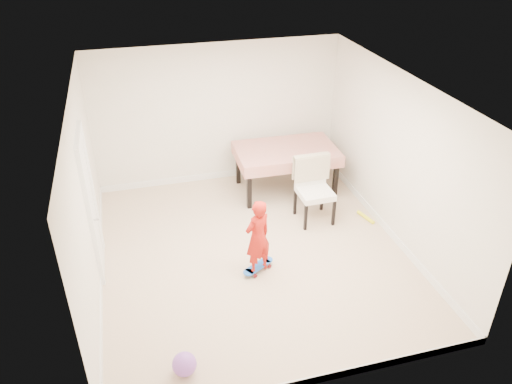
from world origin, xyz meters
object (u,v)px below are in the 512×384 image
object	(u,v)px
skateboard	(258,268)
child	(258,239)
dining_chair	(315,191)
balloon	(184,364)
dining_table	(286,169)

from	to	relation	value
skateboard	child	world-z (taller)	child
dining_chair	child	world-z (taller)	child
balloon	dining_chair	bearing A→B (deg)	45.62
dining_chair	child	size ratio (longest dim) A/B	0.95
dining_chair	balloon	bearing A→B (deg)	-135.56
dining_table	dining_chair	size ratio (longest dim) A/B	1.62
child	dining_chair	bearing A→B (deg)	-164.22
skateboard	child	bearing A→B (deg)	-147.31
skateboard	balloon	bearing A→B (deg)	-160.63
dining_table	skateboard	world-z (taller)	dining_table
balloon	skateboard	bearing A→B (deg)	50.22
dining_chair	skateboard	xyz separation A→B (m)	(-1.26, -1.05, -0.51)
child	balloon	world-z (taller)	child
dining_chair	skateboard	bearing A→B (deg)	-141.22
dining_table	child	bearing A→B (deg)	-116.07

